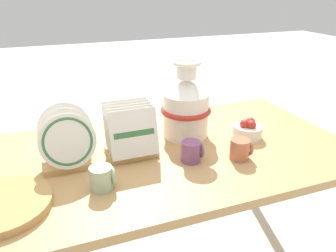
{
  "coord_description": "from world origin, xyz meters",
  "views": [
    {
      "loc": [
        -0.43,
        -1.14,
        1.32
      ],
      "look_at": [
        0.0,
        0.0,
        0.79
      ],
      "focal_mm": 35.0,
      "sensor_mm": 36.0,
      "label": 1
    }
  ],
  "objects_px": {
    "dish_rack_round_plates": "(68,145)",
    "dish_rack_square_plates": "(131,136)",
    "wicker_charger_stack": "(2,205)",
    "mug_sage_glaze": "(103,178)",
    "mug_terracotta_glaze": "(241,149)",
    "ceramic_vase": "(186,106)",
    "fruit_bowl": "(248,130)",
    "mug_plum_glaze": "(192,151)"
  },
  "relations": [
    {
      "from": "dish_rack_round_plates",
      "to": "dish_rack_square_plates",
      "type": "bearing_deg",
      "value": 1.95
    },
    {
      "from": "wicker_charger_stack",
      "to": "mug_sage_glaze",
      "type": "bearing_deg",
      "value": 0.17
    },
    {
      "from": "dish_rack_square_plates",
      "to": "wicker_charger_stack",
      "type": "bearing_deg",
      "value": -155.98
    },
    {
      "from": "wicker_charger_stack",
      "to": "mug_terracotta_glaze",
      "type": "xyz_separation_m",
      "value": [
        0.86,
        0.02,
        0.03
      ]
    },
    {
      "from": "ceramic_vase",
      "to": "mug_terracotta_glaze",
      "type": "distance_m",
      "value": 0.32
    },
    {
      "from": "mug_terracotta_glaze",
      "to": "mug_sage_glaze",
      "type": "height_order",
      "value": "same"
    },
    {
      "from": "dish_rack_round_plates",
      "to": "mug_terracotta_glaze",
      "type": "height_order",
      "value": "dish_rack_round_plates"
    },
    {
      "from": "mug_terracotta_glaze",
      "to": "fruit_bowl",
      "type": "bearing_deg",
      "value": 49.08
    },
    {
      "from": "dish_rack_square_plates",
      "to": "fruit_bowl",
      "type": "relative_size",
      "value": 1.6
    },
    {
      "from": "dish_rack_round_plates",
      "to": "wicker_charger_stack",
      "type": "distance_m",
      "value": 0.31
    },
    {
      "from": "mug_plum_glaze",
      "to": "fruit_bowl",
      "type": "bearing_deg",
      "value": 18.01
    },
    {
      "from": "ceramic_vase",
      "to": "mug_terracotta_glaze",
      "type": "height_order",
      "value": "ceramic_vase"
    },
    {
      "from": "mug_sage_glaze",
      "to": "dish_rack_round_plates",
      "type": "bearing_deg",
      "value": 114.51
    },
    {
      "from": "dish_rack_round_plates",
      "to": "fruit_bowl",
      "type": "xyz_separation_m",
      "value": [
        0.77,
        -0.03,
        -0.05
      ]
    },
    {
      "from": "mug_sage_glaze",
      "to": "fruit_bowl",
      "type": "distance_m",
      "value": 0.7
    },
    {
      "from": "wicker_charger_stack",
      "to": "mug_terracotta_glaze",
      "type": "relative_size",
      "value": 3.59
    },
    {
      "from": "ceramic_vase",
      "to": "wicker_charger_stack",
      "type": "bearing_deg",
      "value": -158.51
    },
    {
      "from": "dish_rack_square_plates",
      "to": "mug_sage_glaze",
      "type": "height_order",
      "value": "dish_rack_square_plates"
    },
    {
      "from": "dish_rack_round_plates",
      "to": "mug_sage_glaze",
      "type": "bearing_deg",
      "value": -65.49
    },
    {
      "from": "dish_rack_square_plates",
      "to": "mug_plum_glaze",
      "type": "distance_m",
      "value": 0.25
    },
    {
      "from": "ceramic_vase",
      "to": "dish_rack_square_plates",
      "type": "distance_m",
      "value": 0.3
    },
    {
      "from": "wicker_charger_stack",
      "to": "fruit_bowl",
      "type": "xyz_separation_m",
      "value": [
        0.99,
        0.17,
        0.02
      ]
    },
    {
      "from": "ceramic_vase",
      "to": "mug_plum_glaze",
      "type": "distance_m",
      "value": 0.26
    },
    {
      "from": "fruit_bowl",
      "to": "mug_plum_glaze",
      "type": "bearing_deg",
      "value": -161.99
    },
    {
      "from": "ceramic_vase",
      "to": "dish_rack_square_plates",
      "type": "height_order",
      "value": "ceramic_vase"
    },
    {
      "from": "wicker_charger_stack",
      "to": "mug_plum_glaze",
      "type": "height_order",
      "value": "mug_plum_glaze"
    },
    {
      "from": "ceramic_vase",
      "to": "fruit_bowl",
      "type": "height_order",
      "value": "ceramic_vase"
    },
    {
      "from": "mug_sage_glaze",
      "to": "mug_terracotta_glaze",
      "type": "bearing_deg",
      "value": 1.67
    },
    {
      "from": "wicker_charger_stack",
      "to": "mug_terracotta_glaze",
      "type": "height_order",
      "value": "mug_terracotta_glaze"
    },
    {
      "from": "mug_sage_glaze",
      "to": "mug_plum_glaze",
      "type": "bearing_deg",
      "value": 10.62
    },
    {
      "from": "mug_plum_glaze",
      "to": "fruit_bowl",
      "type": "height_order",
      "value": "fruit_bowl"
    },
    {
      "from": "wicker_charger_stack",
      "to": "fruit_bowl",
      "type": "height_order",
      "value": "fruit_bowl"
    },
    {
      "from": "mug_terracotta_glaze",
      "to": "mug_sage_glaze",
      "type": "bearing_deg",
      "value": -178.33
    },
    {
      "from": "ceramic_vase",
      "to": "fruit_bowl",
      "type": "xyz_separation_m",
      "value": [
        0.25,
        -0.12,
        -0.11
      ]
    },
    {
      "from": "fruit_bowl",
      "to": "mug_sage_glaze",
      "type": "bearing_deg",
      "value": -165.82
    },
    {
      "from": "dish_rack_round_plates",
      "to": "dish_rack_square_plates",
      "type": "relative_size",
      "value": 1.08
    },
    {
      "from": "mug_terracotta_glaze",
      "to": "fruit_bowl",
      "type": "xyz_separation_m",
      "value": [
        0.14,
        0.16,
        -0.01
      ]
    },
    {
      "from": "mug_terracotta_glaze",
      "to": "ceramic_vase",
      "type": "bearing_deg",
      "value": 113.03
    },
    {
      "from": "dish_rack_square_plates",
      "to": "mug_sage_glaze",
      "type": "distance_m",
      "value": 0.26
    },
    {
      "from": "wicker_charger_stack",
      "to": "mug_sage_glaze",
      "type": "relative_size",
      "value": 3.59
    },
    {
      "from": "mug_plum_glaze",
      "to": "mug_sage_glaze",
      "type": "bearing_deg",
      "value": -169.38
    },
    {
      "from": "ceramic_vase",
      "to": "mug_plum_glaze",
      "type": "bearing_deg",
      "value": -107.39
    }
  ]
}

